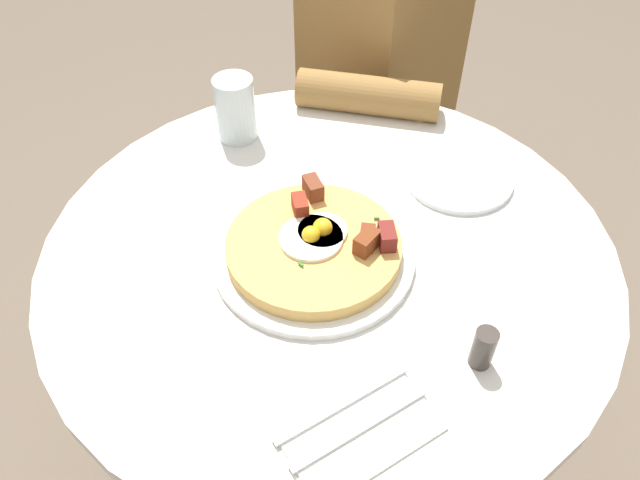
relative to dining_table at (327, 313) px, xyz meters
The scene contains 12 objects.
ground_plane 0.55m from the dining_table, ahead, with size 6.00×6.00×0.00m, color #6B5B4C.
dining_table is the anchor object (origin of this frame).
person_seated 0.63m from the dining_table, 22.79° to the left, with size 0.53×0.38×1.14m.
pizza_plate 0.18m from the dining_table, behind, with size 0.29×0.29×0.01m, color white.
breakfast_pizza 0.20m from the dining_table, behind, with size 0.25×0.25×0.05m.
bread_plate 0.31m from the dining_table, 20.75° to the right, with size 0.18×0.18×0.01m, color white.
napkin 0.33m from the dining_table, 140.25° to the right, with size 0.17×0.14×0.00m, color white.
fork 0.32m from the dining_table, 142.05° to the right, with size 0.18×0.01×0.01m, color silver.
knife 0.34m from the dining_table, 138.65° to the right, with size 0.18×0.01×0.01m, color silver.
water_glass 0.38m from the dining_table, 65.85° to the left, with size 0.07×0.07×0.11m, color silver.
salt_shaker 0.41m from the dining_table, ahead, with size 0.03×0.03×0.06m, color white.
pepper_shaker 0.34m from the dining_table, 103.01° to the right, with size 0.03×0.03×0.06m, color #3F3833.
Camera 1 is at (-0.52, -0.35, 1.36)m, focal length 34.39 mm.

